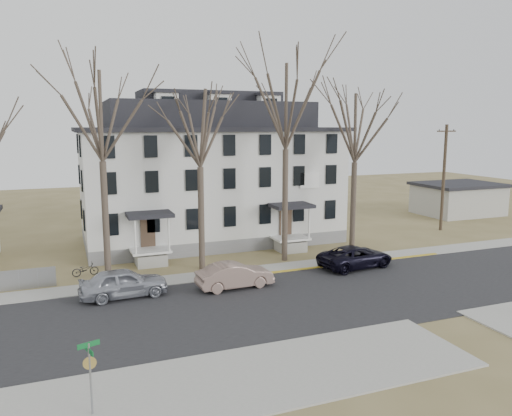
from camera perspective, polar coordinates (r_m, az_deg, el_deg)
name	(u,v)px	position (r m, az deg, el deg)	size (l,w,h in m)	color
ground	(345,309)	(26.81, 10.16, -11.28)	(120.00, 120.00, 0.00)	olive
main_road	(326,297)	(28.42, 8.03, -10.00)	(120.00, 10.00, 0.04)	#27272A
far_sidewalk	(282,268)	(33.52, 2.99, -6.89)	(120.00, 2.00, 0.08)	#A09F97
near_sidewalk_left	(229,383)	(19.55, -3.13, -19.36)	(20.00, 5.00, 0.08)	#A09F97
yellow_curb	(354,264)	(35.06, 11.12, -6.32)	(14.00, 0.25, 0.06)	gold
boarding_house	(210,175)	(41.04, -5.23, 3.75)	(20.80, 12.36, 12.05)	slate
distant_building	(458,199)	(57.51, 22.08, 1.00)	(8.50, 6.50, 3.35)	#A09F97
tree_far_left	(100,109)	(31.20, -17.40, 10.72)	(8.40, 8.40, 13.72)	#473B31
tree_mid_left	(200,122)	(32.19, -6.47, 9.71)	(7.80, 7.80, 12.74)	#473B31
tree_center	(286,100)	(34.26, 3.45, 12.21)	(9.00, 9.00, 14.70)	#473B31
tree_mid_right	(356,123)	(36.86, 11.33, 9.55)	(7.80, 7.80, 12.74)	#473B31
utility_pole_far	(444,176)	(47.71, 20.66, 3.40)	(2.00, 0.28, 9.50)	#3D3023
car_silver	(124,283)	(28.71, -14.89, -8.33)	(1.92, 4.77, 1.62)	#989CA7
car_tan	(235,276)	(29.35, -2.44, -7.76)	(1.57, 4.49, 1.48)	gray
car_navy	(356,257)	(34.06, 11.31, -5.53)	(2.40, 5.21, 1.45)	black
bicycle_left	(85,270)	(33.38, -18.92, -6.72)	(0.56, 1.60, 0.84)	black
street_sign	(90,367)	(17.71, -18.45, -16.87)	(0.73, 0.73, 2.57)	gray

